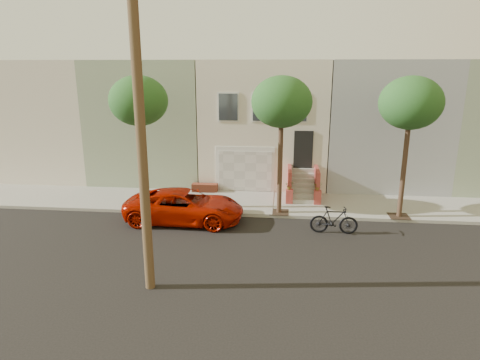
# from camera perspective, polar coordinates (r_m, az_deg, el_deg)

# --- Properties ---
(ground) EXTENTS (90.00, 90.00, 0.00)m
(ground) POSITION_cam_1_polar(r_m,az_deg,el_deg) (16.25, 1.61, -9.42)
(ground) COLOR black
(ground) RESTS_ON ground
(sidewalk) EXTENTS (40.00, 3.70, 0.15)m
(sidewalk) POSITION_cam_1_polar(r_m,az_deg,el_deg) (21.20, 2.68, -3.22)
(sidewalk) COLOR gray
(sidewalk) RESTS_ON ground
(house_row) EXTENTS (33.10, 11.70, 7.00)m
(house_row) POSITION_cam_1_polar(r_m,az_deg,el_deg) (26.13, 3.50, 8.31)
(house_row) COLOR beige
(house_row) RESTS_ON sidewalk
(tree_left) EXTENTS (2.70, 2.57, 6.30)m
(tree_left) POSITION_cam_1_polar(r_m,az_deg,el_deg) (19.81, -13.75, 10.40)
(tree_left) COLOR #2D2116
(tree_left) RESTS_ON sidewalk
(tree_mid) EXTENTS (2.70, 2.57, 6.30)m
(tree_mid) POSITION_cam_1_polar(r_m,az_deg,el_deg) (18.70, 5.74, 10.49)
(tree_mid) COLOR #2D2116
(tree_mid) RESTS_ON sidewalk
(tree_right) EXTENTS (2.70, 2.57, 6.30)m
(tree_right) POSITION_cam_1_polar(r_m,az_deg,el_deg) (19.48, 22.37, 9.63)
(tree_right) COLOR #2D2116
(tree_right) RESTS_ON sidewalk
(pickup_truck) EXTENTS (5.33, 2.53, 1.47)m
(pickup_truck) POSITION_cam_1_polar(r_m,az_deg,el_deg) (18.89, -7.61, -3.57)
(pickup_truck) COLOR #A31100
(pickup_truck) RESTS_ON ground
(motorcycle) EXTENTS (2.00, 0.63, 1.19)m
(motorcycle) POSITION_cam_1_polar(r_m,az_deg,el_deg) (17.89, 12.76, -5.37)
(motorcycle) COLOR black
(motorcycle) RESTS_ON ground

